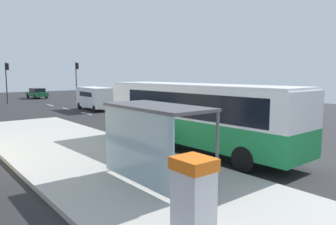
% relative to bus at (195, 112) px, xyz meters
% --- Properties ---
extents(ground_plane, '(56.00, 92.00, 0.04)m').
position_rel_bus_xyz_m(ground_plane, '(1.71, 11.71, -1.86)').
color(ground_plane, '#262628').
extents(sidewalk_platform, '(6.20, 30.00, 0.18)m').
position_rel_bus_xyz_m(sidewalk_platform, '(-4.69, -0.29, -1.75)').
color(sidewalk_platform, '#ADAAA3').
rests_on(sidewalk_platform, ground).
extents(lane_stripe_seg_1, '(0.16, 2.20, 0.01)m').
position_rel_bus_xyz_m(lane_stripe_seg_1, '(1.96, -3.29, -1.84)').
color(lane_stripe_seg_1, silver).
rests_on(lane_stripe_seg_1, ground).
extents(lane_stripe_seg_2, '(0.16, 2.20, 0.01)m').
position_rel_bus_xyz_m(lane_stripe_seg_2, '(1.96, 1.71, -1.84)').
color(lane_stripe_seg_2, silver).
rests_on(lane_stripe_seg_2, ground).
extents(lane_stripe_seg_3, '(0.16, 2.20, 0.01)m').
position_rel_bus_xyz_m(lane_stripe_seg_3, '(1.96, 6.71, -1.84)').
color(lane_stripe_seg_3, silver).
rests_on(lane_stripe_seg_3, ground).
extents(lane_stripe_seg_4, '(0.16, 2.20, 0.01)m').
position_rel_bus_xyz_m(lane_stripe_seg_4, '(1.96, 11.71, -1.84)').
color(lane_stripe_seg_4, silver).
rests_on(lane_stripe_seg_4, ground).
extents(lane_stripe_seg_5, '(0.16, 2.20, 0.01)m').
position_rel_bus_xyz_m(lane_stripe_seg_5, '(1.96, 16.71, -1.84)').
color(lane_stripe_seg_5, silver).
rests_on(lane_stripe_seg_5, ground).
extents(lane_stripe_seg_6, '(0.16, 2.20, 0.01)m').
position_rel_bus_xyz_m(lane_stripe_seg_6, '(1.96, 21.71, -1.84)').
color(lane_stripe_seg_6, silver).
rests_on(lane_stripe_seg_6, ground).
extents(lane_stripe_seg_7, '(0.16, 2.20, 0.01)m').
position_rel_bus_xyz_m(lane_stripe_seg_7, '(1.96, 26.71, -1.84)').
color(lane_stripe_seg_7, silver).
rests_on(lane_stripe_seg_7, ground).
extents(bus, '(2.85, 11.08, 3.21)m').
position_rel_bus_xyz_m(bus, '(0.00, 0.00, 0.00)').
color(bus, '#1E8C47').
rests_on(bus, ground).
extents(white_van, '(2.25, 5.29, 2.30)m').
position_rel_bus_xyz_m(white_van, '(3.91, 18.91, -0.50)').
color(white_van, white).
rests_on(white_van, ground).
extents(sedan_near, '(2.04, 4.49, 1.52)m').
position_rel_bus_xyz_m(sedan_near, '(4.02, 38.58, -1.05)').
color(sedan_near, '#195933').
rests_on(sedan_near, ground).
extents(ticket_machine, '(0.66, 0.76, 1.94)m').
position_rel_bus_xyz_m(ticket_machine, '(-6.49, -6.83, -0.67)').
color(ticket_machine, silver).
rests_on(ticket_machine, sidewalk_platform).
extents(recycling_bin_green, '(0.52, 0.52, 0.95)m').
position_rel_bus_xyz_m(recycling_bin_green, '(-2.49, 0.55, -1.19)').
color(recycling_bin_green, green).
rests_on(recycling_bin_green, sidewalk_platform).
extents(recycling_bin_orange, '(0.52, 0.52, 0.95)m').
position_rel_bus_xyz_m(recycling_bin_orange, '(-2.49, 1.25, -1.19)').
color(recycling_bin_orange, orange).
rests_on(recycling_bin_orange, sidewalk_platform).
extents(recycling_bin_yellow, '(0.52, 0.52, 0.95)m').
position_rel_bus_xyz_m(recycling_bin_yellow, '(-2.49, 1.95, -1.19)').
color(recycling_bin_yellow, yellow).
rests_on(recycling_bin_yellow, sidewalk_platform).
extents(traffic_light_near_side, '(0.49, 0.28, 5.21)m').
position_rel_bus_xyz_m(traffic_light_near_side, '(7.21, 31.17, 1.61)').
color(traffic_light_near_side, '#2D2D2D').
rests_on(traffic_light_near_side, ground).
extents(traffic_light_far_side, '(0.49, 0.28, 5.04)m').
position_rel_bus_xyz_m(traffic_light_far_side, '(-1.39, 31.97, 1.51)').
color(traffic_light_far_side, '#2D2D2D').
rests_on(traffic_light_far_side, ground).
extents(bus_shelter, '(1.80, 4.00, 2.50)m').
position_rel_bus_xyz_m(bus_shelter, '(-4.70, -2.82, 0.25)').
color(bus_shelter, '#4C4C51').
rests_on(bus_shelter, sidewalk_platform).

